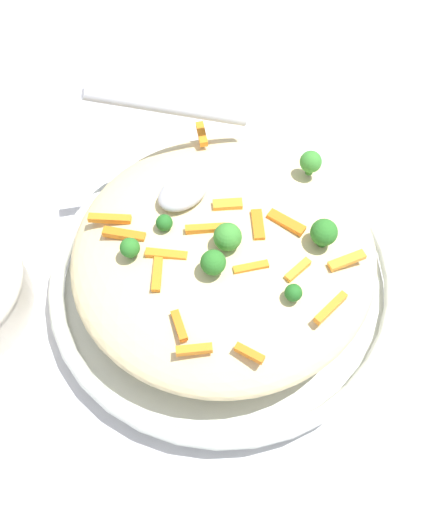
% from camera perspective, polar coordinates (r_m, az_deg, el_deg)
% --- Properties ---
extents(ground_plane, '(2.40, 2.40, 0.00)m').
position_cam_1_polar(ground_plane, '(0.68, 0.00, -2.89)').
color(ground_plane, silver).
extents(serving_bowl, '(0.38, 0.38, 0.04)m').
position_cam_1_polar(serving_bowl, '(0.66, 0.00, -2.04)').
color(serving_bowl, silver).
rests_on(serving_bowl, ground_plane).
extents(pasta_mound, '(0.32, 0.31, 0.07)m').
position_cam_1_polar(pasta_mound, '(0.62, 0.00, 0.32)').
color(pasta_mound, beige).
rests_on(pasta_mound, serving_bowl).
extents(carrot_piece_0, '(0.03, 0.04, 0.01)m').
position_cam_1_polar(carrot_piece_0, '(0.60, -9.41, 2.02)').
color(carrot_piece_0, orange).
rests_on(carrot_piece_0, pasta_mound).
extents(carrot_piece_1, '(0.03, 0.03, 0.01)m').
position_cam_1_polar(carrot_piece_1, '(0.61, 0.34, 4.88)').
color(carrot_piece_1, orange).
rests_on(carrot_piece_1, pasta_mound).
extents(carrot_piece_2, '(0.04, 0.03, 0.01)m').
position_cam_1_polar(carrot_piece_2, '(0.59, -1.76, 2.60)').
color(carrot_piece_2, orange).
rests_on(carrot_piece_2, pasta_mound).
extents(carrot_piece_3, '(0.02, 0.03, 0.01)m').
position_cam_1_polar(carrot_piece_3, '(0.68, -2.12, 11.45)').
color(carrot_piece_3, orange).
rests_on(carrot_piece_3, pasta_mound).
extents(carrot_piece_4, '(0.04, 0.04, 0.01)m').
position_cam_1_polar(carrot_piece_4, '(0.62, -10.75, 3.50)').
color(carrot_piece_4, orange).
rests_on(carrot_piece_4, pasta_mound).
extents(carrot_piece_5, '(0.03, 0.04, 0.01)m').
position_cam_1_polar(carrot_piece_5, '(0.58, -5.47, 0.15)').
color(carrot_piece_5, orange).
rests_on(carrot_piece_5, pasta_mound).
extents(carrot_piece_6, '(0.03, 0.03, 0.01)m').
position_cam_1_polar(carrot_piece_6, '(0.57, -6.31, -1.56)').
color(carrot_piece_6, orange).
rests_on(carrot_piece_6, pasta_mound).
extents(carrot_piece_7, '(0.03, 0.03, 0.01)m').
position_cam_1_polar(carrot_piece_7, '(0.54, -2.83, -8.81)').
color(carrot_piece_7, orange).
rests_on(carrot_piece_7, pasta_mound).
extents(carrot_piece_8, '(0.03, 0.02, 0.01)m').
position_cam_1_polar(carrot_piece_8, '(0.57, 2.56, -1.07)').
color(carrot_piece_8, orange).
rests_on(carrot_piece_8, pasta_mound).
extents(carrot_piece_9, '(0.03, 0.01, 0.01)m').
position_cam_1_polar(carrot_piece_9, '(0.58, 6.98, -1.33)').
color(carrot_piece_9, orange).
rests_on(carrot_piece_9, pasta_mound).
extents(carrot_piece_10, '(0.04, 0.02, 0.01)m').
position_cam_1_polar(carrot_piece_10, '(0.59, 11.54, -0.40)').
color(carrot_piece_10, orange).
rests_on(carrot_piece_10, pasta_mound).
extents(carrot_piece_11, '(0.02, 0.03, 0.01)m').
position_cam_1_polar(carrot_piece_11, '(0.53, 2.42, -9.17)').
color(carrot_piece_11, orange).
rests_on(carrot_piece_11, pasta_mound).
extents(carrot_piece_12, '(0.02, 0.04, 0.01)m').
position_cam_1_polar(carrot_piece_12, '(0.60, 5.90, 3.18)').
color(carrot_piece_12, orange).
rests_on(carrot_piece_12, pasta_mound).
extents(carrot_piece_13, '(0.04, 0.01, 0.01)m').
position_cam_1_polar(carrot_piece_13, '(0.56, 10.04, -4.85)').
color(carrot_piece_13, orange).
rests_on(carrot_piece_13, pasta_mound).
extents(carrot_piece_14, '(0.03, 0.03, 0.01)m').
position_cam_1_polar(carrot_piece_14, '(0.60, 3.22, 2.96)').
color(carrot_piece_14, orange).
rests_on(carrot_piece_14, pasta_mound).
extents(carrot_piece_15, '(0.02, 0.03, 0.01)m').
position_cam_1_polar(carrot_piece_15, '(0.55, -4.25, -6.58)').
color(carrot_piece_15, orange).
rests_on(carrot_piece_15, pasta_mound).
extents(broccoli_floret_0, '(0.02, 0.02, 0.02)m').
position_cam_1_polar(broccoli_floret_0, '(0.55, 6.43, -3.60)').
color(broccoli_floret_0, '#205B1C').
rests_on(broccoli_floret_0, pasta_mound).
extents(broccoli_floret_1, '(0.02, 0.02, 0.02)m').
position_cam_1_polar(broccoli_floret_1, '(0.59, -5.67, 3.13)').
color(broccoli_floret_1, '#205B1C').
rests_on(broccoli_floret_1, pasta_mound).
extents(broccoli_floret_2, '(0.02, 0.02, 0.03)m').
position_cam_1_polar(broccoli_floret_2, '(0.56, -1.03, -0.64)').
color(broccoli_floret_2, '#296820').
rests_on(broccoli_floret_2, pasta_mound).
extents(broccoli_floret_3, '(0.02, 0.02, 0.02)m').
position_cam_1_polar(broccoli_floret_3, '(0.58, -8.88, 0.76)').
color(broccoli_floret_3, '#296820').
rests_on(broccoli_floret_3, pasta_mound).
extents(broccoli_floret_4, '(0.03, 0.03, 0.03)m').
position_cam_1_polar(broccoli_floret_4, '(0.57, 0.34, 1.80)').
color(broccoli_floret_4, '#377928').
rests_on(broccoli_floret_4, pasta_mound).
extents(broccoli_floret_5, '(0.02, 0.02, 0.03)m').
position_cam_1_polar(broccoli_floret_5, '(0.64, 8.39, 8.63)').
color(broccoli_floret_5, '#377928').
rests_on(broccoli_floret_5, pasta_mound).
extents(broccoli_floret_6, '(0.03, 0.03, 0.03)m').
position_cam_1_polar(broccoli_floret_6, '(0.58, 9.42, 2.18)').
color(broccoli_floret_6, '#296820').
rests_on(broccoli_floret_6, pasta_mound).
extents(serving_spoon, '(0.15, 0.14, 0.09)m').
position_cam_1_polar(serving_spoon, '(0.63, -4.32, 9.20)').
color(serving_spoon, '#B7B7BC').
rests_on(serving_spoon, pasta_mound).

